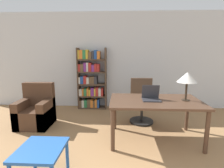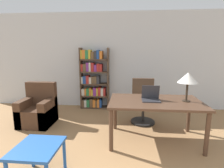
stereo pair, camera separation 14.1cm
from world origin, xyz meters
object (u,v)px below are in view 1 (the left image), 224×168
Objects in this scene: office_chair at (142,102)px; side_table_blue at (41,153)px; bookshelf at (91,80)px; desk at (155,105)px; table_lamp at (187,78)px; armchair at (36,112)px; laptop at (151,97)px.

office_chair is 2.53m from side_table_blue.
desk is at bearing -50.23° from bookshelf.
bookshelf is (-2.01, 1.77, -0.34)m from table_lamp.
armchair is (-2.36, -0.36, -0.15)m from office_chair.
laptop is 2.52m from armchair.
bookshelf is at bearing 129.77° from desk.
laptop is 2.25m from bookshelf.
bookshelf reaches higher than office_chair.
table_lamp is 2.55m from side_table_blue.
laptop is 0.94m from office_chair.
side_table_blue is at bearing -143.05° from desk.
armchair is at bearing 170.48° from table_lamp.
side_table_blue is at bearing -150.52° from table_lamp.
side_table_blue is 0.63× the size of armchair.
laptop is 0.71m from table_lamp.
table_lamp is at bearing -9.52° from armchair.
laptop is 0.31× the size of office_chair.
laptop is at bearing 170.76° from desk.
side_table_blue is (-1.45, -2.07, -0.05)m from office_chair.
armchair is (-0.91, 1.70, -0.10)m from side_table_blue.
office_chair is at bearing 98.70° from desk.
office_chair is at bearing -33.73° from bookshelf.
desk is 2.00m from side_table_blue.
desk is at bearing -9.24° from laptop.
side_table_blue is at bearing -124.98° from office_chair.
office_chair reaches higher than desk.
office_chair reaches higher than side_table_blue.
laptop is 0.18× the size of bookshelf.
office_chair is 1.66m from bookshelf.
armchair reaches higher than side_table_blue.
office_chair is 2.39m from armchair.
desk is 5.15× the size of laptop.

